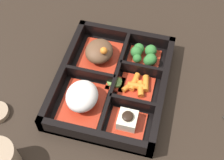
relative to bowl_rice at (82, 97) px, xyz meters
name	(u,v)px	position (x,y,z in m)	size (l,w,h in m)	color
ground_plane	(112,86)	(0.07, -0.05, -0.03)	(3.00, 3.00, 0.00)	black
bento_base	(112,85)	(0.07, -0.05, -0.03)	(0.29, 0.24, 0.01)	black
bento_rim	(113,81)	(0.07, -0.05, -0.01)	(0.29, 0.24, 0.04)	black
bowl_rice	(82,97)	(0.00, 0.00, 0.00)	(0.11, 0.09, 0.05)	#B22D19
bowl_stew	(99,53)	(0.13, 0.00, 0.00)	(0.11, 0.09, 0.06)	#B22D19
bowl_tofu	(127,121)	(-0.02, -0.10, -0.01)	(0.06, 0.08, 0.04)	#B22D19
bowl_carrots	(137,87)	(0.07, -0.10, -0.02)	(0.07, 0.08, 0.02)	#B22D19
bowl_greens	(144,55)	(0.15, -0.10, -0.01)	(0.07, 0.08, 0.03)	#B22D19
bowl_pickles	(115,83)	(0.07, -0.06, -0.02)	(0.04, 0.04, 0.01)	#B22D19
tea_cup	(0,160)	(-0.17, 0.10, 0.00)	(0.07, 0.07, 0.07)	gray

